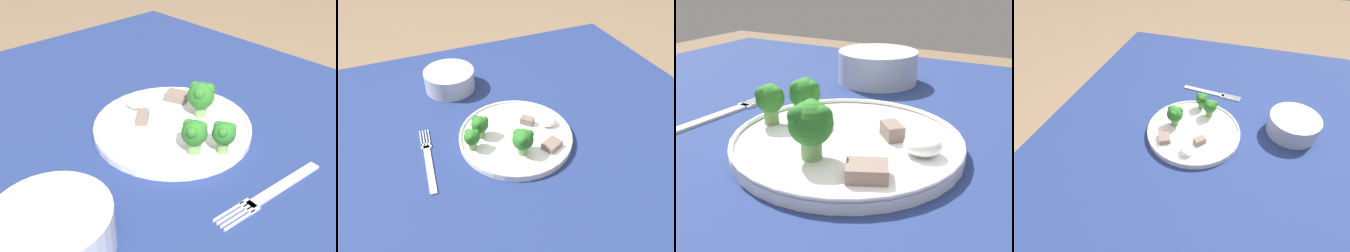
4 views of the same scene
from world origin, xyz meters
TOP-DOWN VIEW (x-y plane):
  - ground_plane at (0.00, 0.00)m, footprint 8.00×8.00m
  - table at (0.00, 0.00)m, footprint 1.19×0.98m
  - dinner_plate at (0.03, -0.03)m, footprint 0.27×0.27m
  - fork at (-0.19, -0.02)m, footprint 0.04×0.21m
  - cream_bowl at (-0.06, 0.25)m, footprint 0.15×0.15m
  - broccoli_floret_near_rim_left at (-0.08, -0.03)m, footprint 0.04×0.04m
  - broccoli_floret_center_left at (-0.05, 0.00)m, footprint 0.04×0.04m
  - broccoli_floret_back_left at (0.02, -0.09)m, footprint 0.05×0.05m
  - meat_slice_front_slice at (0.07, -0.00)m, footprint 0.04×0.04m
  - meat_slice_middle_slice at (0.09, -0.10)m, footprint 0.05×0.05m
  - sauce_dollop at (0.12, -0.02)m, footprint 0.04×0.04m

SIDE VIEW (x-z plane):
  - ground_plane at x=0.00m, z-range 0.00..0.00m
  - table at x=0.00m, z-range 0.27..0.99m
  - fork at x=-0.19m, z-range 0.72..0.72m
  - dinner_plate at x=0.03m, z-range 0.72..0.74m
  - meat_slice_middle_slice at x=0.09m, z-range 0.73..0.75m
  - meat_slice_front_slice at x=0.07m, z-range 0.73..0.75m
  - sauce_dollop at x=0.12m, z-range 0.73..0.76m
  - cream_bowl at x=-0.06m, z-range 0.72..0.78m
  - broccoli_floret_near_rim_left at x=-0.08m, z-range 0.74..0.79m
  - broccoli_floret_center_left at x=-0.05m, z-range 0.74..0.80m
  - broccoli_floret_back_left at x=0.02m, z-range 0.74..0.81m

